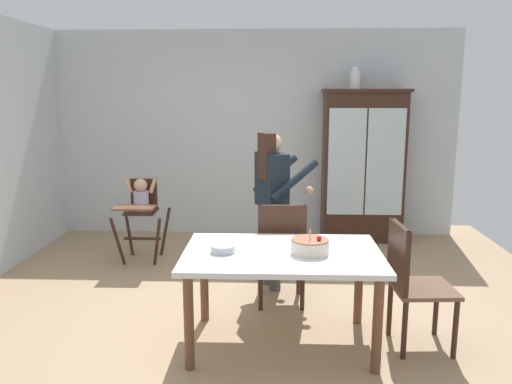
{
  "coord_description": "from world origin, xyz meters",
  "views": [
    {
      "loc": [
        0.32,
        -4.12,
        1.91
      ],
      "look_at": [
        0.11,
        0.7,
        0.95
      ],
      "focal_mm": 35.47,
      "sensor_mm": 36.0,
      "label": 1
    }
  ],
  "objects_px": {
    "ceramic_vase": "(355,79)",
    "dining_chair_far_side": "(281,247)",
    "dining_table": "(282,263)",
    "birthday_cake": "(310,246)",
    "adult_person": "(272,191)",
    "dining_chair_right_end": "(410,277)",
    "high_chair_with_toddler": "(141,204)",
    "serving_bowl": "(223,249)",
    "china_cabinet": "(363,166)"
  },
  "relations": [
    {
      "from": "adult_person",
      "to": "birthday_cake",
      "type": "xyz_separation_m",
      "value": [
        0.29,
        -1.19,
        -0.17
      ]
    },
    {
      "from": "serving_bowl",
      "to": "dining_chair_right_end",
      "type": "xyz_separation_m",
      "value": [
        1.39,
        0.04,
        -0.21
      ]
    },
    {
      "from": "high_chair_with_toddler",
      "to": "adult_person",
      "type": "height_order",
      "value": "adult_person"
    },
    {
      "from": "serving_bowl",
      "to": "dining_chair_far_side",
      "type": "bearing_deg",
      "value": 58.95
    },
    {
      "from": "ceramic_vase",
      "to": "high_chair_with_toddler",
      "type": "xyz_separation_m",
      "value": [
        -2.5,
        -0.96,
        -1.41
      ]
    },
    {
      "from": "birthday_cake",
      "to": "dining_chair_far_side",
      "type": "height_order",
      "value": "dining_chair_far_side"
    },
    {
      "from": "dining_table",
      "to": "serving_bowl",
      "type": "xyz_separation_m",
      "value": [
        -0.44,
        -0.03,
        0.12
      ]
    },
    {
      "from": "dining_table",
      "to": "serving_bowl",
      "type": "distance_m",
      "value": 0.46
    },
    {
      "from": "dining_table",
      "to": "birthday_cake",
      "type": "height_order",
      "value": "birthday_cake"
    },
    {
      "from": "high_chair_with_toddler",
      "to": "dining_chair_far_side",
      "type": "bearing_deg",
      "value": -38.56
    },
    {
      "from": "ceramic_vase",
      "to": "dining_chair_right_end",
      "type": "height_order",
      "value": "ceramic_vase"
    },
    {
      "from": "china_cabinet",
      "to": "serving_bowl",
      "type": "distance_m",
      "value": 3.28
    },
    {
      "from": "dining_chair_right_end",
      "to": "dining_table",
      "type": "bearing_deg",
      "value": 86.14
    },
    {
      "from": "china_cabinet",
      "to": "serving_bowl",
      "type": "xyz_separation_m",
      "value": [
        -1.49,
        -2.91,
        -0.21
      ]
    },
    {
      "from": "adult_person",
      "to": "china_cabinet",
      "type": "bearing_deg",
      "value": -60.69
    },
    {
      "from": "birthday_cake",
      "to": "dining_chair_far_side",
      "type": "relative_size",
      "value": 0.29
    },
    {
      "from": "serving_bowl",
      "to": "dining_chair_right_end",
      "type": "relative_size",
      "value": 0.19
    },
    {
      "from": "china_cabinet",
      "to": "dining_chair_right_end",
      "type": "height_order",
      "value": "china_cabinet"
    },
    {
      "from": "dining_table",
      "to": "high_chair_with_toddler",
      "type": "bearing_deg",
      "value": 129.48
    },
    {
      "from": "dining_table",
      "to": "adult_person",
      "type": "bearing_deg",
      "value": 94.37
    },
    {
      "from": "high_chair_with_toddler",
      "to": "dining_chair_right_end",
      "type": "height_order",
      "value": "dining_chair_right_end"
    },
    {
      "from": "china_cabinet",
      "to": "adult_person",
      "type": "xyz_separation_m",
      "value": [
        -1.14,
        -1.72,
        -0.01
      ]
    },
    {
      "from": "adult_person",
      "to": "high_chair_with_toddler",
      "type": "bearing_deg",
      "value": 35.94
    },
    {
      "from": "high_chair_with_toddler",
      "to": "birthday_cake",
      "type": "relative_size",
      "value": 3.39
    },
    {
      "from": "ceramic_vase",
      "to": "serving_bowl",
      "type": "relative_size",
      "value": 1.5
    },
    {
      "from": "dining_table",
      "to": "serving_bowl",
      "type": "height_order",
      "value": "serving_bowl"
    },
    {
      "from": "serving_bowl",
      "to": "dining_chair_right_end",
      "type": "height_order",
      "value": "dining_chair_right_end"
    },
    {
      "from": "dining_table",
      "to": "birthday_cake",
      "type": "xyz_separation_m",
      "value": [
        0.2,
        -0.03,
        0.15
      ]
    },
    {
      "from": "ceramic_vase",
      "to": "dining_chair_far_side",
      "type": "height_order",
      "value": "ceramic_vase"
    },
    {
      "from": "high_chair_with_toddler",
      "to": "dining_chair_right_end",
      "type": "distance_m",
      "value": 3.19
    },
    {
      "from": "ceramic_vase",
      "to": "dining_chair_far_side",
      "type": "bearing_deg",
      "value": -112.67
    },
    {
      "from": "high_chair_with_toddler",
      "to": "dining_table",
      "type": "relative_size",
      "value": 0.64
    },
    {
      "from": "dining_table",
      "to": "dining_chair_far_side",
      "type": "relative_size",
      "value": 1.54
    },
    {
      "from": "china_cabinet",
      "to": "dining_table",
      "type": "bearing_deg",
      "value": -110.09
    },
    {
      "from": "ceramic_vase",
      "to": "dining_table",
      "type": "xyz_separation_m",
      "value": [
        -0.91,
        -2.88,
        -1.42
      ]
    },
    {
      "from": "high_chair_with_toddler",
      "to": "birthday_cake",
      "type": "xyz_separation_m",
      "value": [
        1.79,
        -1.96,
        0.14
      ]
    },
    {
      "from": "birthday_cake",
      "to": "serving_bowl",
      "type": "bearing_deg",
      "value": -179.59
    },
    {
      "from": "dining_chair_far_side",
      "to": "high_chair_with_toddler",
      "type": "bearing_deg",
      "value": -40.91
    },
    {
      "from": "high_chair_with_toddler",
      "to": "serving_bowl",
      "type": "bearing_deg",
      "value": -60.43
    },
    {
      "from": "high_chair_with_toddler",
      "to": "dining_chair_right_end",
      "type": "xyz_separation_m",
      "value": [
        2.54,
        -1.93,
        -0.1
      ]
    },
    {
      "from": "ceramic_vase",
      "to": "adult_person",
      "type": "bearing_deg",
      "value": -120.21
    },
    {
      "from": "dining_chair_far_side",
      "to": "ceramic_vase",
      "type": "bearing_deg",
      "value": -115.77
    },
    {
      "from": "dining_chair_far_side",
      "to": "dining_chair_right_end",
      "type": "height_order",
      "value": "same"
    },
    {
      "from": "birthday_cake",
      "to": "serving_bowl",
      "type": "height_order",
      "value": "birthday_cake"
    },
    {
      "from": "high_chair_with_toddler",
      "to": "dining_chair_far_side",
      "type": "relative_size",
      "value": 0.99
    },
    {
      "from": "dining_table",
      "to": "dining_chair_right_end",
      "type": "xyz_separation_m",
      "value": [
        0.95,
        0.0,
        -0.09
      ]
    },
    {
      "from": "serving_bowl",
      "to": "dining_chair_right_end",
      "type": "bearing_deg",
      "value": 1.47
    },
    {
      "from": "adult_person",
      "to": "ceramic_vase",
      "type": "bearing_deg",
      "value": -57.26
    },
    {
      "from": "adult_person",
      "to": "dining_table",
      "type": "xyz_separation_m",
      "value": [
        0.09,
        -1.16,
        -0.32
      ]
    },
    {
      "from": "birthday_cake",
      "to": "dining_table",
      "type": "bearing_deg",
      "value": 171.62
    }
  ]
}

